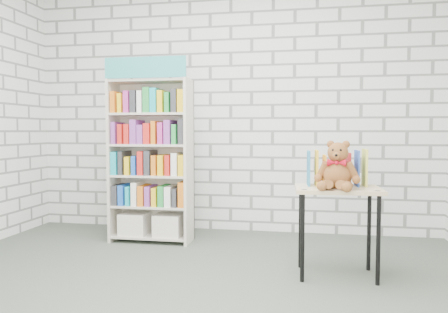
# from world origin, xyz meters

# --- Properties ---
(ground) EXTENTS (4.50, 4.50, 0.00)m
(ground) POSITION_xyz_m (0.00, 0.00, 0.00)
(ground) COLOR #414A3F
(ground) RESTS_ON ground
(room_shell) EXTENTS (4.52, 4.02, 2.81)m
(room_shell) POSITION_xyz_m (0.00, 0.00, 1.78)
(room_shell) COLOR silver
(room_shell) RESTS_ON ground
(bookshelf) EXTENTS (0.81, 0.32, 1.82)m
(bookshelf) POSITION_xyz_m (-0.70, 1.36, 0.83)
(bookshelf) COLOR beige
(bookshelf) RESTS_ON ground
(display_table) EXTENTS (0.66, 0.47, 0.69)m
(display_table) POSITION_xyz_m (1.06, 0.60, 0.59)
(display_table) COLOR tan
(display_table) RESTS_ON ground
(table_books) EXTENTS (0.45, 0.22, 0.26)m
(table_books) POSITION_xyz_m (1.06, 0.70, 0.82)
(table_books) COLOR teal
(table_books) RESTS_ON display_table
(teddy_bear) EXTENTS (0.33, 0.32, 0.36)m
(teddy_bear) POSITION_xyz_m (1.05, 0.50, 0.83)
(teddy_bear) COLOR brown
(teddy_bear) RESTS_ON display_table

